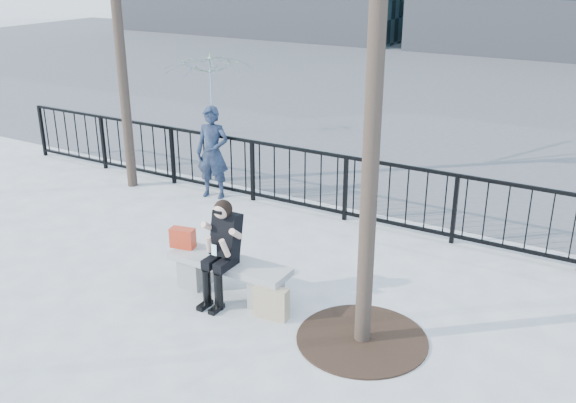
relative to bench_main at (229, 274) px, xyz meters
The scene contains 10 objects.
ground 0.30m from the bench_main, ahead, with size 120.00×120.00×0.00m, color gray.
street_surface 15.00m from the bench_main, 90.00° to the left, with size 60.00×23.00×0.01m, color #474747.
railing 3.01m from the bench_main, 90.00° to the left, with size 14.00×0.06×1.10m.
tree_grate 1.92m from the bench_main, ahead, with size 1.50×1.50×0.02m, color black.
bench_main is the anchor object (origin of this frame).
seated_woman 0.40m from the bench_main, 90.00° to the right, with size 0.50×0.64×1.34m.
handbag 0.82m from the bench_main, behind, with size 0.32×0.15×0.27m, color #B82F16.
shopping_bag 0.78m from the bench_main, 14.85° to the right, with size 0.42×0.16×0.40m, color #BFB287.
standing_man 3.66m from the bench_main, 129.46° to the left, with size 0.60×0.40×1.65m, color black.
vendor_umbrella 7.86m from the bench_main, 128.20° to the left, with size 2.13×2.17×1.95m, color yellow.
Camera 1 is at (4.31, -5.92, 4.12)m, focal length 40.00 mm.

